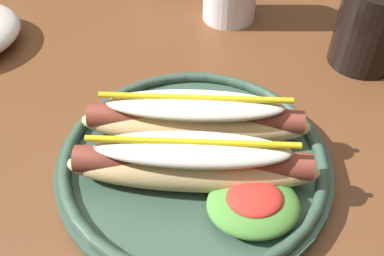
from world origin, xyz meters
TOP-DOWN VIEW (x-y plane):
  - dining_table at (0.00, 0.00)m, footprint 1.11×0.88m
  - hot_dog_plate at (0.05, -0.16)m, footprint 0.28×0.28m
  - soda_cup at (0.28, 0.03)m, footprint 0.09×0.09m

SIDE VIEW (x-z plane):
  - dining_table at x=0.00m, z-range 0.26..1.00m
  - hot_dog_plate at x=0.05m, z-range 0.73..0.80m
  - soda_cup at x=0.28m, z-range 0.74..0.85m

